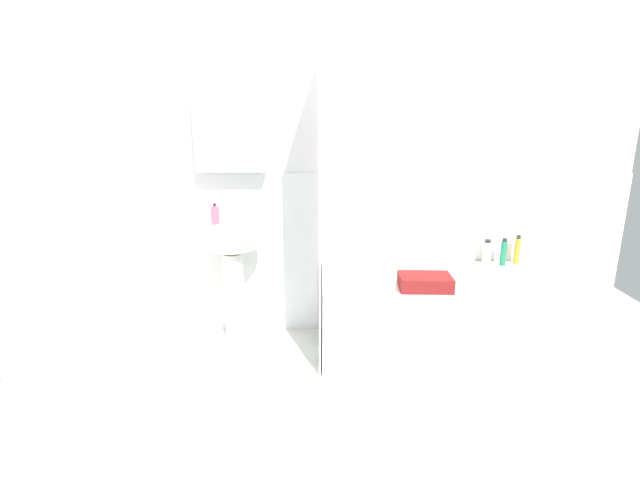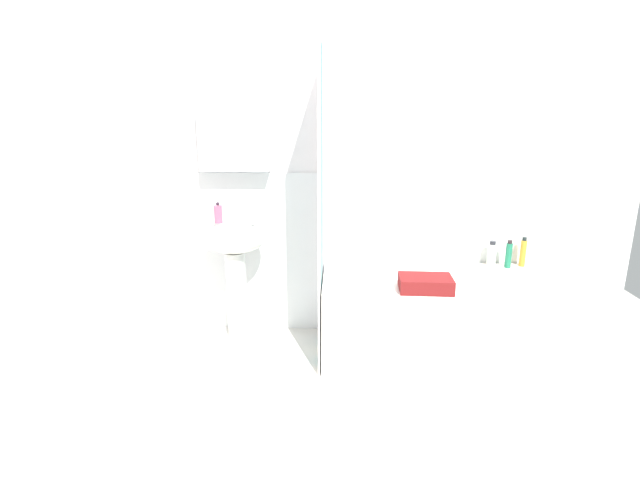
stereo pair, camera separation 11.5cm
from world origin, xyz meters
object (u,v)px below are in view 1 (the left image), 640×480
object	(u,v)px
toothbrush_cup	(252,217)
lotion_bottle	(487,252)
soap_dispenser	(215,215)
sink	(232,258)
shampoo_bottle	(517,250)
bathtub	(432,314)
body_wash_bottle	(503,253)
towel_folded	(425,282)

from	to	relation	value
toothbrush_cup	lotion_bottle	size ratio (longest dim) A/B	0.49
toothbrush_cup	soap_dispenser	bearing A→B (deg)	-176.86
sink	lotion_bottle	distance (m)	1.82
shampoo_bottle	soap_dispenser	bearing A→B (deg)	-177.95
soap_dispenser	bathtub	size ratio (longest dim) A/B	0.10
bathtub	shampoo_bottle	distance (m)	0.81
soap_dispenser	toothbrush_cup	size ratio (longest dim) A/B	1.65
shampoo_bottle	lotion_bottle	distance (m)	0.22
sink	toothbrush_cup	xyz separation A→B (m)	(0.14, 0.07, 0.28)
sink	toothbrush_cup	world-z (taller)	toothbrush_cup
sink	soap_dispenser	xyz separation A→B (m)	(-0.11, 0.05, 0.30)
body_wash_bottle	toothbrush_cup	bearing A→B (deg)	-179.21
lotion_bottle	soap_dispenser	bearing A→B (deg)	-177.78
toothbrush_cup	lotion_bottle	world-z (taller)	toothbrush_cup
towel_folded	shampoo_bottle	bearing A→B (deg)	33.53
soap_dispenser	towel_folded	xyz separation A→B (m)	(1.38, -0.44, -0.33)
toothbrush_cup	bathtub	bearing A→B (deg)	-9.85
shampoo_bottle	body_wash_bottle	xyz separation A→B (m)	(-0.11, -0.04, -0.01)
body_wash_bottle	bathtub	bearing A→B (deg)	-156.08
lotion_bottle	towel_folded	distance (m)	0.75
shampoo_bottle	body_wash_bottle	distance (m)	0.12
shampoo_bottle	towel_folded	bearing A→B (deg)	-146.47
soap_dispenser	toothbrush_cup	world-z (taller)	soap_dispenser
soap_dispenser	body_wash_bottle	size ratio (longest dim) A/B	0.74
soap_dispenser	body_wash_bottle	distance (m)	2.06
sink	body_wash_bottle	xyz separation A→B (m)	(1.92, 0.09, 0.01)
shampoo_bottle	lotion_bottle	size ratio (longest dim) A/B	1.17
body_wash_bottle	soap_dispenser	bearing A→B (deg)	-178.92
soap_dispenser	bathtub	xyz separation A→B (m)	(1.50, -0.20, -0.65)
lotion_bottle	toothbrush_cup	bearing A→B (deg)	-177.92
sink	toothbrush_cup	distance (m)	0.32
sink	body_wash_bottle	size ratio (longest dim) A/B	4.35
shampoo_bottle	bathtub	bearing A→B (deg)	-156.93
bathtub	body_wash_bottle	bearing A→B (deg)	23.92
bathtub	toothbrush_cup	bearing A→B (deg)	170.15
body_wash_bottle	towel_folded	world-z (taller)	body_wash_bottle
sink	soap_dispenser	distance (m)	0.32
shampoo_bottle	towel_folded	xyz separation A→B (m)	(-0.77, -0.51, -0.06)
soap_dispenser	toothbrush_cup	bearing A→B (deg)	3.14
bathtub	shampoo_bottle	bearing A→B (deg)	23.07
bathtub	body_wash_bottle	distance (m)	0.70
bathtub	body_wash_bottle	size ratio (longest dim) A/B	7.57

